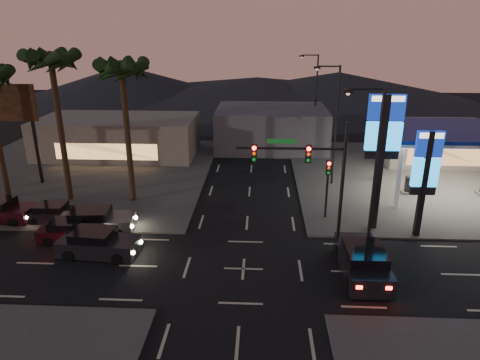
# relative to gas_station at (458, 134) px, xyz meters

# --- Properties ---
(ground) EXTENTS (140.00, 140.00, 0.00)m
(ground) POSITION_rel_gas_station_xyz_m (-16.00, -12.00, -5.08)
(ground) COLOR black
(ground) RESTS_ON ground
(corner_lot_ne) EXTENTS (24.00, 24.00, 0.12)m
(corner_lot_ne) POSITION_rel_gas_station_xyz_m (0.00, 4.00, -5.02)
(corner_lot_ne) COLOR #47443F
(corner_lot_ne) RESTS_ON ground
(corner_lot_nw) EXTENTS (24.00, 24.00, 0.12)m
(corner_lot_nw) POSITION_rel_gas_station_xyz_m (-32.00, 4.00, -5.02)
(corner_lot_nw) COLOR #47443F
(corner_lot_nw) RESTS_ON ground
(gas_station) EXTENTS (12.20, 8.20, 5.47)m
(gas_station) POSITION_rel_gas_station_xyz_m (0.00, 0.00, 0.00)
(gas_station) COLOR silver
(gas_station) RESTS_ON ground
(convenience_store) EXTENTS (10.00, 6.00, 4.00)m
(convenience_store) POSITION_rel_gas_station_xyz_m (2.00, 9.00, -3.08)
(convenience_store) COLOR #726B5B
(convenience_store) RESTS_ON ground
(pylon_sign_tall) EXTENTS (2.20, 0.35, 9.00)m
(pylon_sign_tall) POSITION_rel_gas_station_xyz_m (-7.50, -6.50, 1.31)
(pylon_sign_tall) COLOR black
(pylon_sign_tall) RESTS_ON ground
(pylon_sign_short) EXTENTS (1.60, 0.35, 7.00)m
(pylon_sign_short) POSITION_rel_gas_station_xyz_m (-5.00, -7.50, -0.42)
(pylon_sign_short) COLOR black
(pylon_sign_short) RESTS_ON ground
(traffic_signal_mast) EXTENTS (6.10, 0.39, 8.00)m
(traffic_signal_mast) POSITION_rel_gas_station_xyz_m (-12.24, -10.01, 0.15)
(traffic_signal_mast) COLOR black
(traffic_signal_mast) RESTS_ON ground
(pedestal_signal) EXTENTS (0.32, 0.39, 4.30)m
(pedestal_signal) POSITION_rel_gas_station_xyz_m (-10.50, -5.02, -2.16)
(pedestal_signal) COLOR black
(pedestal_signal) RESTS_ON ground
(streetlight_near) EXTENTS (2.14, 0.25, 10.00)m
(streetlight_near) POSITION_rel_gas_station_xyz_m (-9.21, -11.00, 0.64)
(streetlight_near) COLOR black
(streetlight_near) RESTS_ON ground
(streetlight_mid) EXTENTS (2.14, 0.25, 10.00)m
(streetlight_mid) POSITION_rel_gas_station_xyz_m (-9.21, 2.00, 0.64)
(streetlight_mid) COLOR black
(streetlight_mid) RESTS_ON ground
(streetlight_far) EXTENTS (2.14, 0.25, 10.00)m
(streetlight_far) POSITION_rel_gas_station_xyz_m (-9.21, 16.00, 0.64)
(streetlight_far) COLOR black
(streetlight_far) RESTS_ON ground
(palm_a) EXTENTS (4.41, 4.41, 10.86)m
(palm_a) POSITION_rel_gas_station_xyz_m (-25.00, -2.50, 4.35)
(palm_a) COLOR black
(palm_a) RESTS_ON ground
(palm_b) EXTENTS (4.41, 4.41, 11.46)m
(palm_b) POSITION_rel_gas_station_xyz_m (-30.00, -2.50, 4.89)
(palm_b) COLOR black
(palm_b) RESTS_ON ground
(billboard) EXTENTS (6.00, 0.30, 8.50)m
(billboard) POSITION_rel_gas_station_xyz_m (-36.50, 1.00, 1.25)
(billboard) COLOR black
(billboard) RESTS_ON ground
(building_far_west) EXTENTS (16.00, 8.00, 4.00)m
(building_far_west) POSITION_rel_gas_station_xyz_m (-30.00, 10.00, -3.08)
(building_far_west) COLOR #726B5B
(building_far_west) RESTS_ON ground
(building_far_mid) EXTENTS (12.00, 9.00, 4.40)m
(building_far_mid) POSITION_rel_gas_station_xyz_m (-14.00, 14.00, -2.88)
(building_far_mid) COLOR #4C4C51
(building_far_mid) RESTS_ON ground
(hill_left) EXTENTS (40.00, 40.00, 6.00)m
(hill_left) POSITION_rel_gas_station_xyz_m (-41.00, 48.00, -2.08)
(hill_left) COLOR black
(hill_left) RESTS_ON ground
(hill_right) EXTENTS (50.00, 50.00, 5.00)m
(hill_right) POSITION_rel_gas_station_xyz_m (-1.00, 48.00, -2.58)
(hill_right) COLOR black
(hill_right) RESTS_ON ground
(hill_center) EXTENTS (60.00, 60.00, 4.00)m
(hill_center) POSITION_rel_gas_station_xyz_m (-16.00, 48.00, -3.08)
(hill_center) COLOR black
(hill_center) RESTS_ON ground
(car_lane_a_front) EXTENTS (4.92, 2.35, 1.56)m
(car_lane_a_front) POSITION_rel_gas_station_xyz_m (-24.69, -10.81, -4.36)
(car_lane_a_front) COLOR black
(car_lane_a_front) RESTS_ON ground
(car_lane_a_mid) EXTENTS (4.22, 1.97, 1.34)m
(car_lane_a_mid) POSITION_rel_gas_station_xyz_m (-27.08, -9.05, -4.46)
(car_lane_a_mid) COLOR black
(car_lane_a_mid) RESTS_ON ground
(car_lane_b_front) EXTENTS (5.14, 2.48, 1.63)m
(car_lane_b_front) POSITION_rel_gas_station_xyz_m (-25.94, -7.90, -4.32)
(car_lane_b_front) COLOR #565658
(car_lane_b_front) RESTS_ON ground
(car_lane_b_mid) EXTENTS (4.07, 1.79, 1.31)m
(car_lane_b_mid) POSITION_rel_gas_station_xyz_m (-29.36, -6.45, -4.47)
(car_lane_b_mid) COLOR black
(car_lane_b_mid) RESTS_ON ground
(suv_station) EXTENTS (2.32, 5.30, 1.76)m
(suv_station) POSITION_rel_gas_station_xyz_m (-9.50, -12.21, -4.26)
(suv_station) COLOR black
(suv_station) RESTS_ON ground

